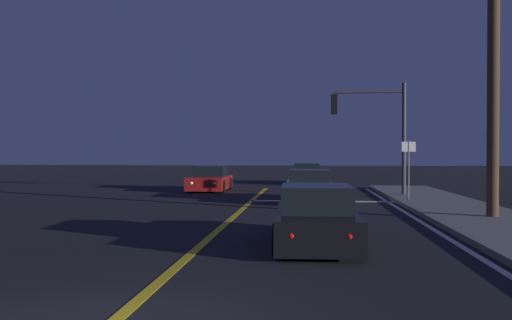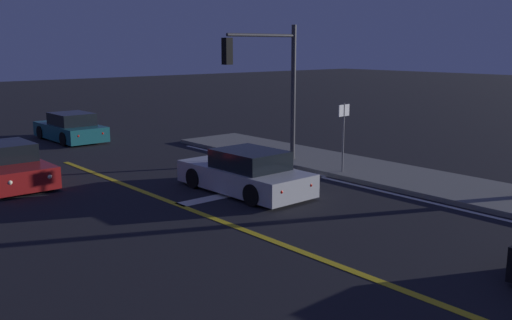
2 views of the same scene
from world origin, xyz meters
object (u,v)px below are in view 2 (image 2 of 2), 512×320
Objects in this scene: car_following_oncoming_silver at (246,173)px; street_sign_corner at (343,127)px; traffic_signal_near_right at (269,73)px; car_mid_block_teal at (71,128)px; car_lead_oncoming_red at (7,166)px.

car_following_oncoming_silver is 4.18m from street_sign_corner.
traffic_signal_near_right is at bearing 108.64° from street_sign_corner.
car_following_oncoming_silver is at bearing -90.58° from car_mid_block_teal.
traffic_signal_near_right reaches higher than car_mid_block_teal.
car_lead_oncoming_red is 1.66× the size of street_sign_corner.
street_sign_corner reaches higher than car_lead_oncoming_red.
car_following_oncoming_silver is 1.04× the size of car_mid_block_teal.
street_sign_corner is at bearing -7.53° from car_following_oncoming_silver.
car_lead_oncoming_red is at bearing -22.98° from traffic_signal_near_right.
traffic_signal_near_right is at bearing 36.45° from car_following_oncoming_silver.
car_lead_oncoming_red is 11.26m from street_sign_corner.
car_following_oncoming_silver is at bearing 131.64° from car_lead_oncoming_red.
car_mid_block_teal is at bearing -126.02° from car_lead_oncoming_red.
car_following_oncoming_silver is 12.98m from car_mid_block_teal.
street_sign_corner is (0.94, -2.80, -1.76)m from traffic_signal_near_right.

